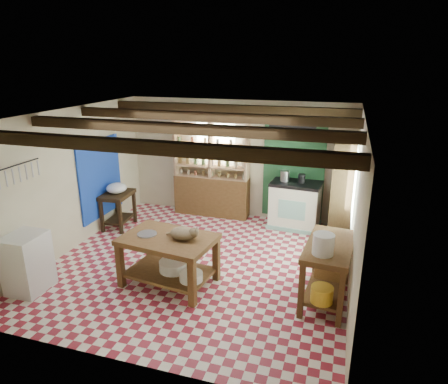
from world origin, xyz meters
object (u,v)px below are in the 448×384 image
(prep_table, at_px, (118,210))
(work_table, at_px, (169,260))
(cat, at_px, (183,233))
(right_counter, at_px, (327,272))
(stove, at_px, (295,205))
(white_cabinet, at_px, (27,263))

(prep_table, bearing_deg, work_table, -45.61)
(work_table, xyz_separation_m, cat, (0.25, 0.02, 0.49))
(work_table, height_order, prep_table, work_table)
(prep_table, bearing_deg, right_counter, -22.84)
(stove, height_order, cat, stove)
(prep_table, bearing_deg, white_cabinet, -94.43)
(right_counter, distance_m, cat, 2.21)
(prep_table, bearing_deg, cat, -41.91)
(prep_table, height_order, white_cabinet, white_cabinet)
(cat, bearing_deg, prep_table, 139.39)
(work_table, height_order, cat, cat)
(stove, distance_m, right_counter, 2.74)
(prep_table, relative_size, white_cabinet, 0.84)
(prep_table, xyz_separation_m, cat, (2.22, -1.73, 0.51))
(work_table, bearing_deg, white_cabinet, -150.56)
(work_table, bearing_deg, prep_table, 145.68)
(work_table, distance_m, prep_table, 2.63)
(prep_table, distance_m, white_cabinet, 2.56)
(stove, bearing_deg, cat, -110.43)
(prep_table, bearing_deg, stove, 13.47)
(right_counter, bearing_deg, stove, 112.23)
(white_cabinet, xyz_separation_m, right_counter, (4.40, 1.06, -0.00))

